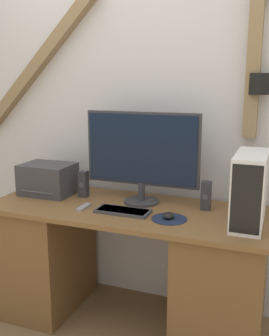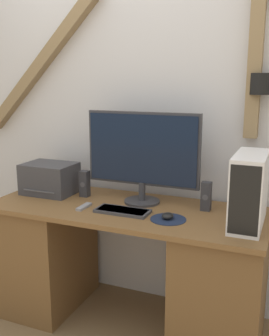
# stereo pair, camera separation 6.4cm
# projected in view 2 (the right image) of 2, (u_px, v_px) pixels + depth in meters

# --- Properties ---
(wall_back) EXTENTS (6.40, 0.17, 2.77)m
(wall_back) POSITION_uv_depth(u_px,v_px,m) (149.00, 110.00, 2.68)
(wall_back) COLOR silver
(wall_back) RESTS_ON ground_plane
(desk) EXTENTS (1.73, 0.68, 0.79)m
(desk) POSITION_uv_depth(u_px,v_px,m) (126.00, 263.00, 2.53)
(desk) COLOR brown
(desk) RESTS_ON ground_plane
(monitor) EXTENTS (0.74, 0.23, 0.58)m
(monitor) POSITION_uv_depth(u_px,v_px,m) (142.00, 153.00, 2.47)
(monitor) COLOR #333338
(monitor) RESTS_ON desk
(keyboard) EXTENTS (0.33, 0.14, 0.02)m
(keyboard) POSITION_uv_depth(u_px,v_px,m) (122.00, 211.00, 2.35)
(keyboard) COLOR #3D3D42
(keyboard) RESTS_ON desk
(mousepad) EXTENTS (0.21, 0.21, 0.00)m
(mousepad) POSITION_uv_depth(u_px,v_px,m) (168.00, 219.00, 2.23)
(mousepad) COLOR #19233D
(mousepad) RESTS_ON desk
(mouse) EXTENTS (0.07, 0.08, 0.04)m
(mouse) POSITION_uv_depth(u_px,v_px,m) (168.00, 216.00, 2.23)
(mouse) COLOR black
(mouse) RESTS_ON mousepad
(computer_tower) EXTENTS (0.16, 0.42, 0.39)m
(computer_tower) POSITION_uv_depth(u_px,v_px,m) (249.00, 190.00, 2.11)
(computer_tower) COLOR white
(computer_tower) RESTS_ON desk
(printer) EXTENTS (0.35, 0.27, 0.21)m
(printer) POSITION_uv_depth(u_px,v_px,m) (50.00, 179.00, 2.73)
(printer) COLOR #38383D
(printer) RESTS_ON desk
(speaker_left) EXTENTS (0.06, 0.06, 0.18)m
(speaker_left) POSITION_uv_depth(u_px,v_px,m) (85.00, 184.00, 2.65)
(speaker_left) COLOR #2D2D33
(speaker_left) RESTS_ON desk
(speaker_right) EXTENTS (0.06, 0.06, 0.18)m
(speaker_right) POSITION_uv_depth(u_px,v_px,m) (206.00, 196.00, 2.37)
(speaker_right) COLOR #2D2D33
(speaker_right) RESTS_ON desk
(remote_control) EXTENTS (0.04, 0.14, 0.02)m
(remote_control) POSITION_uv_depth(u_px,v_px,m) (84.00, 207.00, 2.43)
(remote_control) COLOR gray
(remote_control) RESTS_ON desk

